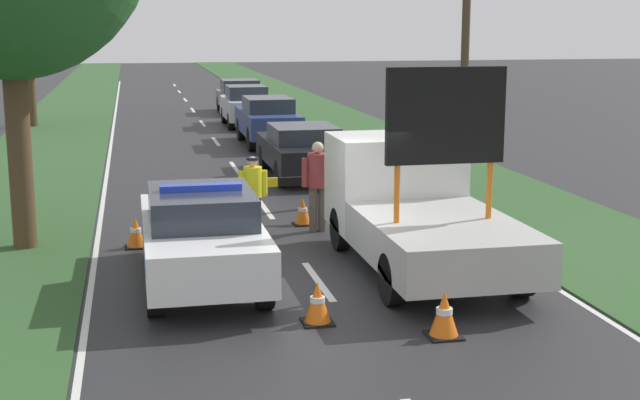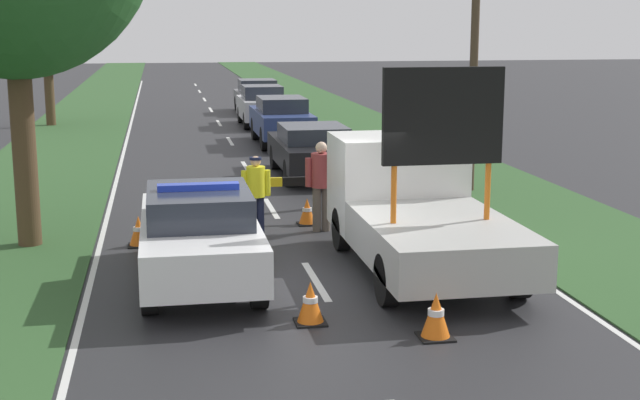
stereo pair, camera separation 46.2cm
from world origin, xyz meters
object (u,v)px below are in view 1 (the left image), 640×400
at_px(work_truck, 415,206).
at_px(pedestrian_civilian, 318,179).
at_px(police_officer, 253,189).
at_px(traffic_cone_near_police, 444,314).
at_px(utility_pole, 465,51).
at_px(traffic_cone_centre_front, 177,203).
at_px(queued_car_sedan_silver, 246,105).
at_px(traffic_cone_behind_barrier, 318,303).
at_px(queued_car_suv_grey, 240,96).
at_px(traffic_cone_lane_edge, 136,232).
at_px(traffic_cone_near_truck, 303,212).
at_px(queued_car_sedan_black, 303,149).
at_px(roadside_tree_near_right, 27,27).
at_px(road_barrier, 277,185).
at_px(queued_car_hatch_blue, 268,120).
at_px(police_car, 201,235).

distance_m(work_truck, pedestrian_civilian, 3.01).
bearing_deg(police_officer, pedestrian_civilian, 168.96).
distance_m(traffic_cone_near_police, utility_pole, 11.17).
bearing_deg(police_officer, traffic_cone_centre_front, -74.11).
height_order(work_truck, queued_car_sedan_silver, work_truck).
xyz_separation_m(traffic_cone_behind_barrier, queued_car_suv_grey, (2.50, 29.65, 0.48)).
distance_m(traffic_cone_centre_front, utility_pole, 7.99).
bearing_deg(traffic_cone_lane_edge, utility_pole, 27.61).
bearing_deg(traffic_cone_near_police, traffic_cone_behind_barrier, 150.20).
bearing_deg(traffic_cone_near_truck, pedestrian_civilian, -73.37).
bearing_deg(utility_pole, police_officer, -146.51).
xyz_separation_m(traffic_cone_centre_front, utility_pole, (7.12, 1.90, 3.08)).
bearing_deg(queued_car_sedan_black, pedestrian_civilian, 81.83).
distance_m(traffic_cone_centre_front, queued_car_sedan_black, 5.97).
xyz_separation_m(queued_car_sedan_silver, utility_pole, (3.46, -15.05, 2.61)).
bearing_deg(traffic_cone_near_truck, roadside_tree_near_right, 110.45).
relative_size(traffic_cone_near_police, traffic_cone_lane_edge, 1.09).
bearing_deg(road_barrier, traffic_cone_lane_edge, -151.75).
bearing_deg(road_barrier, traffic_cone_near_truck, -31.03).
bearing_deg(queued_car_sedan_silver, pedestrian_civilian, 87.11).
xyz_separation_m(queued_car_sedan_black, queued_car_hatch_blue, (0.03, 6.51, 0.11)).
distance_m(police_car, queued_car_sedan_silver, 22.17).
height_order(queued_car_sedan_black, queued_car_sedan_silver, queued_car_sedan_silver).
bearing_deg(pedestrian_civilian, traffic_cone_near_truck, 126.27).
bearing_deg(pedestrian_civilian, road_barrier, 145.46).
bearing_deg(police_car, work_truck, 9.51).
bearing_deg(traffic_cone_centre_front, pedestrian_civilian, -31.71).
bearing_deg(police_officer, work_truck, 113.53).
height_order(queued_car_sedan_silver, roadside_tree_near_right, roadside_tree_near_right).
bearing_deg(road_barrier, traffic_cone_behind_barrier, -93.59).
height_order(work_truck, roadside_tree_near_right, roadside_tree_near_right).
xyz_separation_m(pedestrian_civilian, traffic_cone_behind_barrier, (-1.15, -5.48, -0.76)).
bearing_deg(traffic_cone_near_police, police_car, 133.63).
xyz_separation_m(police_officer, queued_car_sedan_silver, (2.27, 18.85, -0.12)).
distance_m(work_truck, utility_pole, 7.55).
relative_size(queued_car_hatch_blue, queued_car_sedan_silver, 1.16).
bearing_deg(queued_car_hatch_blue, queued_car_sedan_black, 89.70).
bearing_deg(queued_car_sedan_silver, traffic_cone_behind_barrier, 85.04).
height_order(work_truck, police_officer, work_truck).
bearing_deg(queued_car_hatch_blue, work_truck, 90.66).
relative_size(police_officer, queued_car_suv_grey, 0.40).
bearing_deg(queued_car_suv_grey, queued_car_hatch_blue, 87.97).
distance_m(traffic_cone_behind_barrier, utility_pole, 11.08).
height_order(traffic_cone_centre_front, queued_car_suv_grey, queued_car_suv_grey).
relative_size(pedestrian_civilian, queued_car_sedan_silver, 0.46).
height_order(road_barrier, police_officer, police_officer).
height_order(traffic_cone_near_police, queued_car_suv_grey, queued_car_suv_grey).
distance_m(police_car, police_officer, 3.28).
height_order(pedestrian_civilian, utility_pole, utility_pole).
height_order(work_truck, traffic_cone_behind_barrier, work_truck).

